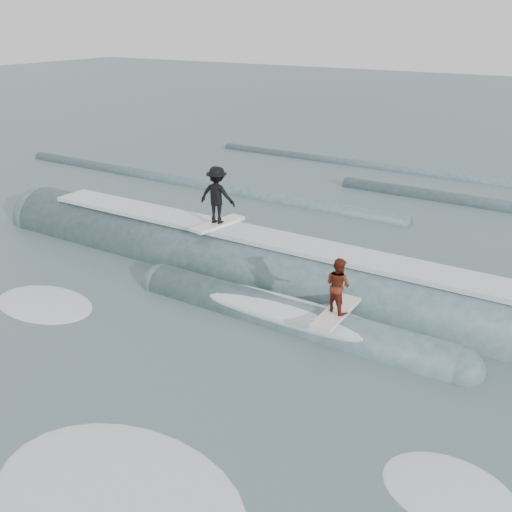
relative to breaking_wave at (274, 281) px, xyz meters
The scene contains 6 objects.
ground 6.58m from the breaking_wave, 91.96° to the right, with size 160.00×160.00×0.00m, color #425C60.
breaking_wave is the anchor object (origin of this frame).
surfer_black 3.26m from the breaking_wave, behind, with size 1.28×2.07×1.95m.
surfer_red 3.73m from the breaking_wave, 33.30° to the right, with size 0.86×2.00×1.56m.
whitewater 8.12m from the breaking_wave, 89.88° to the right, with size 17.82×8.02×0.10m.
far_swells 11.08m from the breaking_wave, 88.25° to the left, with size 39.51×8.65×0.80m.
Camera 1 is at (8.15, -7.38, 7.68)m, focal length 40.00 mm.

